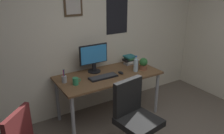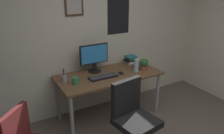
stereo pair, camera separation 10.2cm
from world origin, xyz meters
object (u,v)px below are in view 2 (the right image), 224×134
at_px(coffee_mug_far, 143,63).
at_px(pen_cup, 64,78).
at_px(computer_mouse, 121,73).
at_px(book_stack_left, 131,60).
at_px(keyboard, 103,77).
at_px(monitor, 94,57).
at_px(potted_plant, 144,64).
at_px(office_chair, 132,115).
at_px(water_bottle, 136,65).
at_px(coffee_mug_near, 75,81).

bearing_deg(coffee_mug_far, pen_cup, 179.58).
distance_m(computer_mouse, book_stack_left, 0.47).
bearing_deg(pen_cup, keyboard, -14.24).
height_order(monitor, potted_plant, monitor).
xyz_separation_m(office_chair, water_bottle, (0.56, 0.72, 0.31)).
bearing_deg(water_bottle, book_stack_left, 69.93).
bearing_deg(keyboard, potted_plant, -4.10).
bearing_deg(potted_plant, computer_mouse, 174.05).
bearing_deg(keyboard, coffee_mug_near, -178.78).
distance_m(potted_plant, pen_cup, 1.26).
relative_size(office_chair, computer_mouse, 8.64).
relative_size(pen_cup, book_stack_left, 0.92).
bearing_deg(monitor, office_chair, -89.82).
distance_m(monitor, coffee_mug_near, 0.55).
xyz_separation_m(office_chair, book_stack_left, (0.67, 1.04, 0.28)).
height_order(coffee_mug_far, pen_cup, pen_cup).
bearing_deg(coffee_mug_near, pen_cup, 126.32).
bearing_deg(coffee_mug_near, book_stack_left, 14.41).
relative_size(monitor, pen_cup, 2.30).
xyz_separation_m(coffee_mug_near, pen_cup, (-0.11, 0.15, 0.00)).
bearing_deg(pen_cup, book_stack_left, 6.44).
relative_size(computer_mouse, potted_plant, 0.56).
relative_size(computer_mouse, coffee_mug_far, 0.94).
height_order(monitor, coffee_mug_far, monitor).
bearing_deg(pen_cup, computer_mouse, -9.85).
height_order(water_bottle, coffee_mug_near, water_bottle).
bearing_deg(coffee_mug_far, water_bottle, -146.85).
relative_size(office_chair, pen_cup, 4.75).
xyz_separation_m(potted_plant, book_stack_left, (-0.03, 0.33, -0.03)).
bearing_deg(pen_cup, coffee_mug_near, -53.68).
relative_size(keyboard, coffee_mug_near, 3.69).
distance_m(computer_mouse, water_bottle, 0.27).
xyz_separation_m(computer_mouse, pen_cup, (-0.84, 0.15, 0.04)).
xyz_separation_m(monitor, water_bottle, (0.56, -0.33, -0.13)).
bearing_deg(potted_plant, water_bottle, 177.71).
bearing_deg(water_bottle, coffee_mug_near, 177.97).
xyz_separation_m(keyboard, coffee_mug_far, (0.82, 0.13, 0.04)).
bearing_deg(coffee_mug_far, keyboard, -171.11).
bearing_deg(coffee_mug_far, book_stack_left, 134.98).
bearing_deg(keyboard, water_bottle, -4.58).
xyz_separation_m(office_chair, monitor, (-0.00, 1.05, 0.44)).
distance_m(keyboard, coffee_mug_far, 0.83).
distance_m(office_chair, water_bottle, 0.96).
distance_m(water_bottle, pen_cup, 1.11).
distance_m(potted_plant, book_stack_left, 0.33).
bearing_deg(computer_mouse, keyboard, 178.37).
distance_m(office_chair, book_stack_left, 1.27).
distance_m(computer_mouse, pen_cup, 0.86).
relative_size(water_bottle, potted_plant, 1.29).
bearing_deg(computer_mouse, coffee_mug_far, 14.76).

